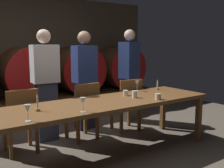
# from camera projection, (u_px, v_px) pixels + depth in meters

# --- Properties ---
(ground_plane) EXTENTS (8.28, 8.28, 0.00)m
(ground_plane) POSITION_uv_depth(u_px,v_px,m) (84.00, 155.00, 3.52)
(ground_plane) COLOR brown
(back_wall) EXTENTS (6.37, 0.24, 2.45)m
(back_wall) POSITION_uv_depth(u_px,v_px,m) (18.00, 54.00, 5.65)
(back_wall) COLOR brown
(back_wall) RESTS_ON ground
(barrel_shelf) EXTENTS (5.74, 0.90, 0.38)m
(barrel_shelf) POSITION_uv_depth(u_px,v_px,m) (28.00, 107.00, 5.36)
(barrel_shelf) COLOR #4C2D16
(barrel_shelf) RESTS_ON ground
(wine_barrel_center) EXTENTS (1.01, 0.83, 1.01)m
(wine_barrel_center) POSITION_uv_depth(u_px,v_px,m) (27.00, 73.00, 5.25)
(wine_barrel_center) COLOR brown
(wine_barrel_center) RESTS_ON barrel_shelf
(wine_barrel_right) EXTENTS (1.01, 0.83, 1.01)m
(wine_barrel_right) POSITION_uv_depth(u_px,v_px,m) (77.00, 70.00, 5.88)
(wine_barrel_right) COLOR #513319
(wine_barrel_right) RESTS_ON barrel_shelf
(wine_barrel_far_right) EXTENTS (1.01, 0.83, 1.01)m
(wine_barrel_far_right) POSITION_uv_depth(u_px,v_px,m) (119.00, 67.00, 6.52)
(wine_barrel_far_right) COLOR #513319
(wine_barrel_far_right) RESTS_ON barrel_shelf
(dining_table) EXTENTS (2.99, 0.85, 0.73)m
(dining_table) POSITION_uv_depth(u_px,v_px,m) (105.00, 106.00, 3.42)
(dining_table) COLOR brown
(dining_table) RESTS_ON ground
(chair_left) EXTENTS (0.41, 0.41, 0.88)m
(chair_left) POSITION_uv_depth(u_px,v_px,m) (21.00, 118.00, 3.50)
(chair_left) COLOR brown
(chair_left) RESTS_ON ground
(chair_center) EXTENTS (0.42, 0.42, 0.88)m
(chair_center) POSITION_uv_depth(u_px,v_px,m) (84.00, 109.00, 4.00)
(chair_center) COLOR brown
(chair_center) RESTS_ON ground
(chair_right) EXTENTS (0.45, 0.45, 0.88)m
(chair_right) POSITION_uv_depth(u_px,v_px,m) (128.00, 102.00, 4.42)
(chair_right) COLOR brown
(chair_right) RESTS_ON ground
(guest_center_left) EXTENTS (0.39, 0.26, 1.66)m
(guest_center_left) POSITION_uv_depth(u_px,v_px,m) (46.00, 85.00, 3.97)
(guest_center_left) COLOR #33384C
(guest_center_left) RESTS_ON ground
(guest_center_right) EXTENTS (0.39, 0.25, 1.66)m
(guest_center_right) POSITION_uv_depth(u_px,v_px,m) (85.00, 79.00, 4.51)
(guest_center_right) COLOR black
(guest_center_right) RESTS_ON ground
(guest_far_right) EXTENTS (0.44, 0.35, 1.70)m
(guest_far_right) POSITION_uv_depth(u_px,v_px,m) (129.00, 75.00, 5.00)
(guest_far_right) COLOR brown
(guest_far_right) RESTS_ON ground
(candle_left) EXTENTS (0.05, 0.05, 0.20)m
(candle_left) POSITION_uv_depth(u_px,v_px,m) (38.00, 106.00, 2.92)
(candle_left) COLOR olive
(candle_left) RESTS_ON dining_table
(candle_right) EXTENTS (0.05, 0.05, 0.17)m
(candle_right) POSITION_uv_depth(u_px,v_px,m) (157.00, 87.00, 4.25)
(candle_right) COLOR olive
(candle_right) RESTS_ON dining_table
(wine_glass_left) EXTENTS (0.06, 0.06, 0.16)m
(wine_glass_left) POSITION_uv_depth(u_px,v_px,m) (28.00, 109.00, 2.52)
(wine_glass_left) COLOR silver
(wine_glass_left) RESTS_ON dining_table
(wine_glass_center) EXTENTS (0.06, 0.06, 0.16)m
(wine_glass_center) POSITION_uv_depth(u_px,v_px,m) (83.00, 101.00, 2.86)
(wine_glass_center) COLOR silver
(wine_glass_center) RESTS_ON dining_table
(wine_glass_right) EXTENTS (0.06, 0.06, 0.16)m
(wine_glass_right) POSITION_uv_depth(u_px,v_px,m) (137.00, 84.00, 4.12)
(wine_glass_right) COLOR silver
(wine_glass_right) RESTS_ON dining_table
(cup_left) EXTENTS (0.07, 0.07, 0.08)m
(cup_left) POSITION_uv_depth(u_px,v_px,m) (126.00, 93.00, 3.78)
(cup_left) COLOR beige
(cup_left) RESTS_ON dining_table
(cup_center) EXTENTS (0.07, 0.07, 0.10)m
(cup_center) POSITION_uv_depth(u_px,v_px,m) (135.00, 94.00, 3.63)
(cup_center) COLOR white
(cup_center) RESTS_ON dining_table
(cup_right) EXTENTS (0.08, 0.08, 0.08)m
(cup_right) POSITION_uv_depth(u_px,v_px,m) (158.00, 97.00, 3.51)
(cup_right) COLOR beige
(cup_right) RESTS_ON dining_table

